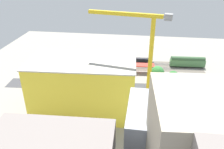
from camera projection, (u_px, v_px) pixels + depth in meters
ground_plane at (109, 83)px, 110.23m from camera, size 151.74×151.74×0.00m
rail_bed at (115, 65)px, 128.51m from camera, size 95.39×18.06×0.01m
street_asphalt at (108, 87)px, 106.84m from camera, size 95.17×13.76×0.01m
track_rails at (115, 64)px, 128.42m from camera, size 94.72×11.64×0.12m
platform_canopy_near at (105, 64)px, 119.96m from camera, size 51.04×7.14×4.26m
locomotive at (139, 61)px, 128.44m from camera, size 16.71×3.71×5.25m
passenger_coach at (188, 62)px, 124.81m from camera, size 18.57×3.92×5.85m
freight_coach_far at (90, 60)px, 126.28m from camera, size 16.75×3.80×6.18m
parked_car_0 at (151, 92)px, 100.99m from camera, size 4.27×1.98×1.63m
parked_car_1 at (138, 92)px, 101.41m from camera, size 4.88×2.20×1.64m
parked_car_2 at (125, 90)px, 102.57m from camera, size 4.38×2.18×1.84m
parked_car_3 at (111, 89)px, 103.64m from camera, size 4.27×1.81×1.78m
parked_car_4 at (95, 89)px, 103.82m from camera, size 4.61×2.16×1.74m
parked_car_5 at (84, 87)px, 105.05m from camera, size 4.89×2.04×1.76m
construction_building at (83, 87)px, 86.10m from camera, size 38.23×20.93×20.69m
construction_roof_slab at (82, 61)px, 81.31m from camera, size 38.86×21.56×0.40m
tower_crane at (144, 57)px, 80.05m from camera, size 27.68×6.58×37.83m
box_truck_0 at (87, 88)px, 102.35m from camera, size 10.29×3.51×3.49m
street_tree_0 at (173, 76)px, 106.43m from camera, size 5.03×5.03×7.03m
street_tree_1 at (157, 73)px, 106.82m from camera, size 6.39×6.39×8.90m
street_tree_2 at (108, 72)px, 108.63m from camera, size 6.31×6.31×8.37m
street_tree_3 at (48, 67)px, 112.45m from camera, size 5.32×5.32×8.25m
street_tree_4 at (59, 69)px, 111.28m from camera, size 5.26×5.26×7.88m
traffic_light at (127, 85)px, 100.12m from camera, size 0.50×0.36×6.04m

